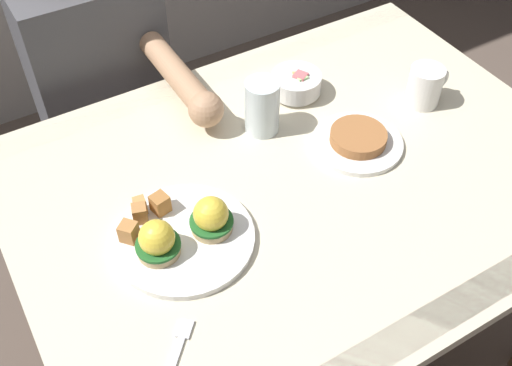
{
  "coord_description": "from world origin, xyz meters",
  "views": [
    {
      "loc": [
        -0.54,
        -0.71,
        1.66
      ],
      "look_at": [
        -0.12,
        0.0,
        0.78
      ],
      "focal_mm": 42.66,
      "sensor_mm": 36.0,
      "label": 1
    }
  ],
  "objects_px": {
    "fruit_bowl": "(296,84)",
    "fork": "(176,355)",
    "eggs_benedict_plate": "(182,233)",
    "side_plate": "(358,140)",
    "diner_person": "(107,90)",
    "water_glass_near": "(264,109)",
    "coffee_mug": "(426,85)",
    "dining_table": "(301,208)"
  },
  "relations": [
    {
      "from": "water_glass_near",
      "to": "diner_person",
      "type": "distance_m",
      "value": 0.51
    },
    {
      "from": "dining_table",
      "to": "eggs_benedict_plate",
      "type": "relative_size",
      "value": 4.44
    },
    {
      "from": "fruit_bowl",
      "to": "fork",
      "type": "height_order",
      "value": "fruit_bowl"
    },
    {
      "from": "coffee_mug",
      "to": "fruit_bowl",
      "type": "bearing_deg",
      "value": 143.75
    },
    {
      "from": "water_glass_near",
      "to": "side_plate",
      "type": "bearing_deg",
      "value": -45.97
    },
    {
      "from": "fruit_bowl",
      "to": "water_glass_near",
      "type": "bearing_deg",
      "value": -152.98
    },
    {
      "from": "coffee_mug",
      "to": "fork",
      "type": "xyz_separation_m",
      "value": [
        -0.78,
        -0.3,
        -0.05
      ]
    },
    {
      "from": "dining_table",
      "to": "coffee_mug",
      "type": "xyz_separation_m",
      "value": [
        0.38,
        0.06,
        0.16
      ]
    },
    {
      "from": "eggs_benedict_plate",
      "to": "diner_person",
      "type": "xyz_separation_m",
      "value": [
        0.07,
        0.63,
        -0.12
      ]
    },
    {
      "from": "coffee_mug",
      "to": "fork",
      "type": "distance_m",
      "value": 0.84
    },
    {
      "from": "coffee_mug",
      "to": "water_glass_near",
      "type": "height_order",
      "value": "water_glass_near"
    },
    {
      "from": "eggs_benedict_plate",
      "to": "dining_table",
      "type": "bearing_deg",
      "value": 5.5
    },
    {
      "from": "water_glass_near",
      "to": "dining_table",
      "type": "bearing_deg",
      "value": -91.42
    },
    {
      "from": "diner_person",
      "to": "eggs_benedict_plate",
      "type": "bearing_deg",
      "value": -96.36
    },
    {
      "from": "diner_person",
      "to": "side_plate",
      "type": "bearing_deg",
      "value": -57.06
    },
    {
      "from": "eggs_benedict_plate",
      "to": "fork",
      "type": "xyz_separation_m",
      "value": [
        -0.11,
        -0.21,
        -0.02
      ]
    },
    {
      "from": "eggs_benedict_plate",
      "to": "water_glass_near",
      "type": "distance_m",
      "value": 0.36
    },
    {
      "from": "diner_person",
      "to": "dining_table",
      "type": "bearing_deg",
      "value": -69.5
    },
    {
      "from": "fruit_bowl",
      "to": "side_plate",
      "type": "bearing_deg",
      "value": -85.1
    },
    {
      "from": "side_plate",
      "to": "water_glass_near",
      "type": "bearing_deg",
      "value": 134.03
    },
    {
      "from": "dining_table",
      "to": "diner_person",
      "type": "relative_size",
      "value": 1.05
    },
    {
      "from": "fruit_bowl",
      "to": "side_plate",
      "type": "distance_m",
      "value": 0.22
    },
    {
      "from": "fork",
      "to": "diner_person",
      "type": "height_order",
      "value": "diner_person"
    },
    {
      "from": "side_plate",
      "to": "diner_person",
      "type": "xyz_separation_m",
      "value": [
        -0.38,
        0.58,
        -0.1
      ]
    },
    {
      "from": "eggs_benedict_plate",
      "to": "fruit_bowl",
      "type": "height_order",
      "value": "eggs_benedict_plate"
    },
    {
      "from": "dining_table",
      "to": "fork",
      "type": "bearing_deg",
      "value": -149.94
    },
    {
      "from": "eggs_benedict_plate",
      "to": "side_plate",
      "type": "bearing_deg",
      "value": 5.94
    },
    {
      "from": "coffee_mug",
      "to": "diner_person",
      "type": "height_order",
      "value": "diner_person"
    },
    {
      "from": "fork",
      "to": "fruit_bowl",
      "type": "bearing_deg",
      "value": 41.18
    },
    {
      "from": "coffee_mug",
      "to": "water_glass_near",
      "type": "distance_m",
      "value": 0.39
    },
    {
      "from": "water_glass_near",
      "to": "diner_person",
      "type": "bearing_deg",
      "value": 118.09
    },
    {
      "from": "fruit_bowl",
      "to": "fork",
      "type": "xyz_separation_m",
      "value": [
        -0.54,
        -0.47,
        -0.03
      ]
    },
    {
      "from": "fruit_bowl",
      "to": "fork",
      "type": "distance_m",
      "value": 0.72
    },
    {
      "from": "water_glass_near",
      "to": "side_plate",
      "type": "xyz_separation_m",
      "value": [
        0.15,
        -0.15,
        -0.04
      ]
    },
    {
      "from": "fruit_bowl",
      "to": "side_plate",
      "type": "relative_size",
      "value": 0.6
    },
    {
      "from": "fork",
      "to": "water_glass_near",
      "type": "relative_size",
      "value": 0.99
    },
    {
      "from": "water_glass_near",
      "to": "eggs_benedict_plate",
      "type": "bearing_deg",
      "value": -146.19
    },
    {
      "from": "dining_table",
      "to": "diner_person",
      "type": "height_order",
      "value": "diner_person"
    },
    {
      "from": "fruit_bowl",
      "to": "coffee_mug",
      "type": "distance_m",
      "value": 0.3
    },
    {
      "from": "diner_person",
      "to": "coffee_mug",
      "type": "bearing_deg",
      "value": -41.96
    },
    {
      "from": "dining_table",
      "to": "water_glass_near",
      "type": "height_order",
      "value": "water_glass_near"
    },
    {
      "from": "coffee_mug",
      "to": "water_glass_near",
      "type": "relative_size",
      "value": 0.87
    }
  ]
}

